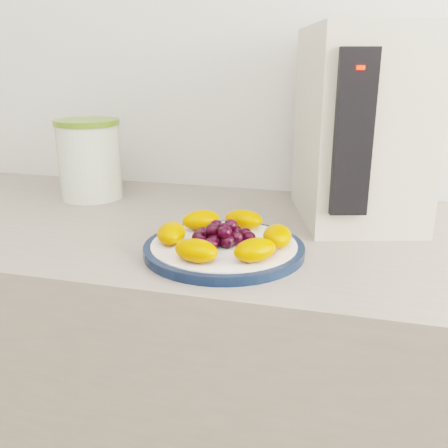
# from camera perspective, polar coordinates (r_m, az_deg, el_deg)

# --- Properties ---
(wall_back) EXTENTS (3.50, 0.02, 2.60)m
(wall_back) POSITION_cam_1_polar(r_m,az_deg,el_deg) (1.20, 5.85, 22.92)
(wall_back) COLOR silver
(wall_back) RESTS_ON floor
(counter) EXTENTS (3.50, 0.60, 0.90)m
(counter) POSITION_cam_1_polar(r_m,az_deg,el_deg) (1.16, 1.66, -21.97)
(counter) COLOR gray
(counter) RESTS_ON floor
(cabinet_face) EXTENTS (3.48, 0.58, 0.84)m
(cabinet_face) POSITION_cam_1_polar(r_m,az_deg,el_deg) (1.18, 1.65, -23.09)
(cabinet_face) COLOR #9B8159
(cabinet_face) RESTS_ON floor
(plate_rim) EXTENTS (0.26, 0.26, 0.01)m
(plate_rim) POSITION_cam_1_polar(r_m,az_deg,el_deg) (0.81, 0.00, -2.87)
(plate_rim) COLOR #0D1B37
(plate_rim) RESTS_ON counter
(plate_face) EXTENTS (0.24, 0.24, 0.02)m
(plate_face) POSITION_cam_1_polar(r_m,az_deg,el_deg) (0.81, 0.00, -2.80)
(plate_face) COLOR white
(plate_face) RESTS_ON counter
(canister) EXTENTS (0.18, 0.18, 0.16)m
(canister) POSITION_cam_1_polar(r_m,az_deg,el_deg) (1.17, -15.08, 6.86)
(canister) COLOR #4D651A
(canister) RESTS_ON counter
(canister_lid) EXTENTS (0.18, 0.18, 0.01)m
(canister_lid) POSITION_cam_1_polar(r_m,az_deg,el_deg) (1.15, -15.44, 11.15)
(canister_lid) COLOR #597B26
(canister_lid) RESTS_ON canister
(appliance_body) EXTENTS (0.28, 0.33, 0.36)m
(appliance_body) POSITION_cam_1_polar(r_m,az_deg,el_deg) (1.00, 15.24, 10.73)
(appliance_body) COLOR beige
(appliance_body) RESTS_ON counter
(appliance_panel) EXTENTS (0.06, 0.04, 0.27)m
(appliance_panel) POSITION_cam_1_polar(r_m,az_deg,el_deg) (0.84, 14.55, 9.89)
(appliance_panel) COLOR black
(appliance_panel) RESTS_ON appliance_body
(appliance_led) EXTENTS (0.01, 0.01, 0.01)m
(appliance_led) POSITION_cam_1_polar(r_m,az_deg,el_deg) (0.82, 15.34, 16.86)
(appliance_led) COLOR #FF0C05
(appliance_led) RESTS_ON appliance_panel
(fruit_plate) EXTENTS (0.22, 0.22, 0.04)m
(fruit_plate) POSITION_cam_1_polar(r_m,az_deg,el_deg) (0.80, 0.07, -1.22)
(fruit_plate) COLOR #D75E00
(fruit_plate) RESTS_ON plate_face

